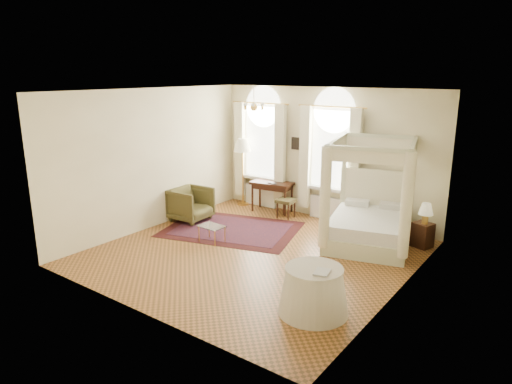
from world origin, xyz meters
TOP-DOWN VIEW (x-y plane):
  - ground at (0.00, 0.00)m, footprint 6.00×6.00m
  - room_walls at (0.00, 0.00)m, footprint 6.00×6.00m
  - window_left at (-1.90, 2.87)m, footprint 1.62×0.27m
  - window_right at (0.20, 2.87)m, footprint 1.62×0.27m
  - chandelier at (-0.90, 1.20)m, footprint 0.51×0.45m
  - wall_pictures at (0.09, 2.97)m, footprint 2.54×0.03m
  - canopy_bed at (1.70, 1.86)m, footprint 2.19×2.47m
  - nightstand at (2.70, 2.41)m, footprint 0.46×0.44m
  - nightstand_lamp at (2.73, 2.38)m, footprint 0.31×0.31m
  - writing_desk at (-1.35, 2.62)m, footprint 1.16×0.72m
  - laptop at (-1.25, 2.52)m, footprint 0.34×0.25m
  - stool at (-0.75, 2.39)m, footprint 0.46×0.46m
  - armchair at (-2.60, 0.80)m, footprint 0.98×0.95m
  - coffee_table at (-1.13, -0.06)m, footprint 0.58×0.42m
  - floor_lamp at (-2.40, 2.70)m, footprint 0.48×0.48m
  - oriental_rug at (-1.31, 0.85)m, footprint 3.56×2.97m
  - side_table at (2.17, -1.41)m, footprint 1.10×1.10m
  - book at (2.25, -1.53)m, footprint 0.28×0.33m

SIDE VIEW (x-z plane):
  - ground at x=0.00m, z-range 0.00..0.00m
  - oriental_rug at x=-1.31m, z-range 0.00..0.01m
  - nightstand at x=2.70m, z-range 0.00..0.54m
  - coffee_table at x=-1.13m, z-range 0.15..0.53m
  - side_table at x=2.17m, z-range -0.01..0.75m
  - stool at x=-0.75m, z-range 0.17..0.67m
  - armchair at x=-2.60m, z-range 0.00..0.84m
  - canopy_bed at x=1.70m, z-range -0.62..1.66m
  - writing_desk at x=-1.35m, z-range 0.29..1.11m
  - book at x=2.25m, z-range 0.75..0.78m
  - laptop at x=-1.25m, z-range 0.82..0.84m
  - nightstand_lamp at x=2.73m, z-range 0.61..1.06m
  - window_left at x=-1.90m, z-range -0.16..3.13m
  - window_right at x=0.20m, z-range -0.16..3.13m
  - floor_lamp at x=-2.40m, z-range 0.66..2.54m
  - wall_pictures at x=0.09m, z-range 1.70..2.09m
  - room_walls at x=0.00m, z-range -1.02..4.98m
  - chandelier at x=-0.90m, z-range 2.66..3.16m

